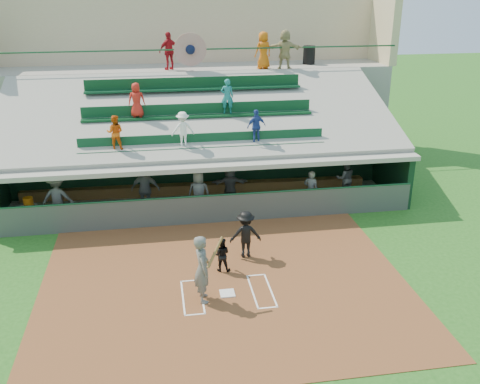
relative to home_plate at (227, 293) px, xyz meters
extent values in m
plane|color=#215818|center=(0.00, 0.00, -0.04)|extent=(100.00, 100.00, 0.00)
cube|color=brown|center=(0.00, 0.50, -0.03)|extent=(11.00, 9.00, 0.02)
cube|color=white|center=(0.00, 0.00, 0.00)|extent=(0.43, 0.43, 0.03)
cube|color=white|center=(-0.75, 0.00, -0.01)|extent=(0.05, 1.80, 0.01)
cube|color=white|center=(0.75, 0.00, -0.01)|extent=(0.05, 1.80, 0.01)
cube|color=white|center=(-1.30, 0.00, -0.01)|extent=(0.05, 1.80, 0.01)
cube|color=white|center=(1.30, 0.00, -0.01)|extent=(0.05, 1.80, 0.01)
cube|color=white|center=(-1.02, 0.90, -0.01)|extent=(0.60, 0.05, 0.01)
cube|color=white|center=(1.02, 0.90, -0.01)|extent=(0.60, 0.05, 0.01)
cube|color=white|center=(-1.02, -0.90, -0.01)|extent=(0.60, 0.05, 0.01)
cube|color=white|center=(1.02, -0.90, -0.01)|extent=(0.60, 0.05, 0.01)
cube|color=gray|center=(0.00, 6.75, -0.02)|extent=(16.00, 3.50, 0.04)
cube|color=gray|center=(0.00, 13.50, 2.26)|extent=(20.00, 3.00, 4.60)
cube|color=#494E49|center=(0.00, 5.00, 0.52)|extent=(16.00, 0.06, 1.10)
cylinder|color=#164528|center=(0.00, 5.00, 1.09)|extent=(16.00, 0.08, 0.08)
cube|color=black|center=(0.00, 8.50, 1.07)|extent=(16.00, 0.25, 2.20)
cube|color=black|center=(8.00, 6.75, 1.07)|extent=(0.25, 3.50, 2.20)
cube|color=gray|center=(0.00, 6.75, 2.17)|extent=(16.40, 3.90, 0.18)
cube|color=gray|center=(0.00, 10.25, 1.12)|extent=(16.40, 3.50, 2.30)
cube|color=gray|center=(0.00, 11.90, 2.26)|extent=(16.40, 0.30, 4.60)
cube|color=gray|center=(0.00, 8.60, 3.42)|extent=(16.40, 6.51, 2.37)
cube|color=#0D3D24|center=(0.00, 6.20, 2.62)|extent=(9.40, 0.42, 0.08)
cube|color=#0D3B22|center=(0.00, 6.40, 2.88)|extent=(9.40, 0.06, 0.45)
cube|color=#0D3A1C|center=(0.00, 8.10, 3.37)|extent=(9.40, 0.42, 0.08)
cube|color=#0D3A1F|center=(0.00, 8.30, 3.62)|extent=(9.40, 0.06, 0.45)
cube|color=#0C371F|center=(0.00, 10.00, 4.12)|extent=(9.40, 0.42, 0.08)
cube|color=#0C381B|center=(0.00, 10.20, 4.38)|extent=(9.40, 0.06, 0.45)
imported|color=#D8560C|center=(-3.28, 6.30, 3.30)|extent=(0.70, 0.58, 1.30)
imported|color=white|center=(-0.78, 6.30, 3.32)|extent=(0.92, 0.60, 1.33)
imported|color=navy|center=(2.04, 6.30, 3.31)|extent=(0.82, 0.50, 1.31)
imported|color=red|center=(-2.48, 8.20, 4.09)|extent=(0.69, 0.46, 1.37)
imported|color=#197273|center=(1.18, 8.20, 4.12)|extent=(0.56, 0.41, 1.43)
cylinder|color=#154324|center=(0.00, 12.00, 5.56)|extent=(20.00, 0.07, 0.07)
cylinder|color=#A32617|center=(0.00, 11.98, 5.56)|extent=(1.50, 0.06, 1.50)
sphere|color=black|center=(0.00, 11.95, 5.56)|extent=(0.44, 0.44, 0.44)
cube|color=tan|center=(0.00, 15.00, 6.16)|extent=(20.00, 0.40, 3.20)
cube|color=tan|center=(10.00, 13.50, 6.16)|extent=(0.40, 3.00, 3.20)
imported|color=#52544F|center=(-0.72, -0.18, 1.00)|extent=(0.52, 0.76, 2.02)
cylinder|color=olive|center=(-0.37, -0.33, 1.57)|extent=(0.56, 0.54, 0.75)
sphere|color=olive|center=(-0.59, -0.18, 1.22)|extent=(0.10, 0.10, 0.10)
imported|color=black|center=(0.01, 1.38, 0.55)|extent=(0.62, 0.52, 1.12)
imported|color=black|center=(0.92, 2.20, 0.79)|extent=(1.05, 0.62, 1.61)
cube|color=olive|center=(-0.22, 8.02, 0.22)|extent=(14.60, 1.07, 0.44)
cube|color=white|center=(-6.70, 5.99, 0.34)|extent=(0.92, 0.82, 0.66)
cylinder|color=#CF670C|center=(-6.65, 6.04, 0.84)|extent=(0.36, 0.36, 0.36)
imported|color=#52544F|center=(-5.56, 6.01, 0.97)|extent=(1.34, 0.91, 1.92)
imported|color=#5A5D58|center=(-2.32, 6.39, 0.95)|extent=(1.18, 0.66, 1.90)
imported|color=#5E605B|center=(-0.29, 5.86, 0.88)|extent=(0.94, 0.69, 1.76)
imported|color=#535550|center=(1.06, 6.76, 0.81)|extent=(1.51, 0.55, 1.61)
imported|color=#5B5D57|center=(4.14, 5.64, 0.81)|extent=(0.70, 0.63, 1.60)
imported|color=#575954|center=(5.93, 6.68, 0.82)|extent=(0.85, 0.69, 1.63)
cylinder|color=black|center=(6.09, 13.36, 5.02)|extent=(0.60, 0.60, 0.90)
imported|color=#A3121A|center=(-0.94, 12.64, 5.44)|extent=(1.10, 0.80, 1.74)
imported|color=#CE5C0C|center=(3.49, 12.24, 5.43)|extent=(0.98, 0.80, 1.73)
imported|color=tan|center=(4.50, 12.07, 5.48)|extent=(1.78, 1.03, 1.83)
camera|label=1|loc=(-1.79, -13.34, 8.57)|focal=40.00mm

